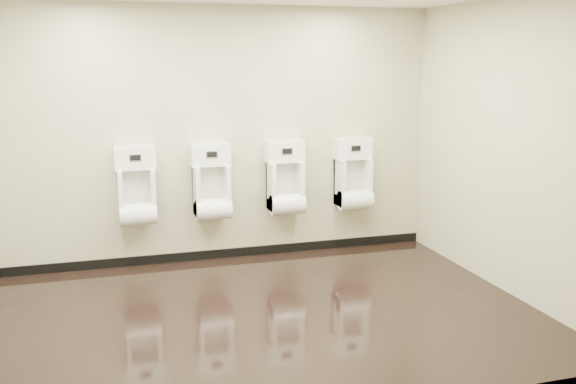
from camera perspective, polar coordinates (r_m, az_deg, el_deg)
The scene contains 9 objects.
ground at distance 5.79m, azimuth -3.03°, elevation -10.90°, with size 5.00×3.50×0.00m, color black.
back_wall at distance 7.10m, azimuth -6.51°, elevation 5.00°, with size 5.00×0.02×2.80m, color #B7B490.
front_wall at distance 3.75m, azimuth 3.06°, elevation -1.01°, with size 5.00×0.02×2.80m, color #B7B490.
right_wall at distance 6.45m, azimuth 18.98°, elevation 3.75°, with size 0.02×3.50×2.80m, color #B7B490.
skirting_back at distance 7.37m, azimuth -6.24°, elevation -5.49°, with size 5.00×0.02×0.10m, color black.
urinal_0 at distance 6.95m, azimuth -13.30°, elevation 0.05°, with size 0.43×0.33×0.81m.
urinal_1 at distance 7.04m, azimuth -6.79°, elevation 0.43°, with size 0.43×0.33×0.81m.
urinal_2 at distance 7.22m, azimuth -0.21°, elevation 0.81°, with size 0.43×0.33×0.81m.
urinal_3 at distance 7.49m, azimuth 5.83°, elevation 1.15°, with size 0.43×0.33×0.81m.
Camera 1 is at (-1.24, -5.20, 2.23)m, focal length 40.00 mm.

